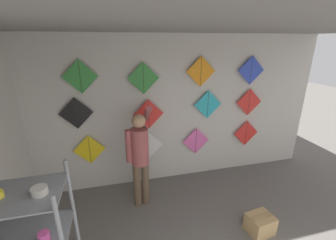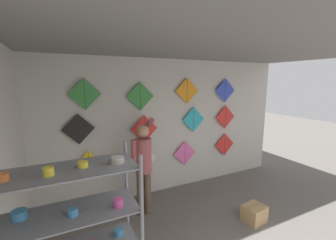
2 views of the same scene
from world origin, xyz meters
name	(u,v)px [view 2 (image 2 of 2)]	position (x,y,z in m)	size (l,w,h in m)	color
back_panel	(165,127)	(0.00, 3.62, 1.40)	(5.91, 0.06, 2.80)	beige
ceiling_slab	(226,45)	(0.00, 1.80, 2.82)	(5.91, 4.39, 0.04)	gray
shopkeeper	(143,161)	(-0.76, 2.93, 0.98)	(0.44, 0.62, 1.74)	brown
cardboard_box	(254,214)	(0.83, 1.87, 0.14)	(0.40, 0.35, 0.29)	tan
kite_0	(89,166)	(-1.58, 3.53, 0.83)	(0.55, 0.01, 0.55)	yellow
kite_1	(144,159)	(-0.52, 3.53, 0.79)	(0.55, 0.01, 0.55)	white
kite_2	(185,153)	(0.44, 3.53, 0.77)	(0.55, 0.01, 0.55)	pink
kite_3	(225,144)	(1.56, 3.53, 0.83)	(0.55, 0.01, 0.55)	red
kite_4	(78,129)	(-1.72, 3.53, 1.53)	(0.55, 0.01, 0.55)	black
kite_5	(144,129)	(-0.50, 3.53, 1.42)	(0.55, 0.01, 0.55)	red
kite_6	(194,120)	(0.65, 3.53, 1.52)	(0.55, 0.01, 0.55)	#28B2C6
kite_7	(225,117)	(1.54, 3.53, 1.51)	(0.55, 0.01, 0.55)	red
kite_8	(85,94)	(-1.58, 3.53, 2.13)	(0.55, 0.01, 0.55)	#338C38
kite_9	(140,96)	(-0.57, 3.53, 2.07)	(0.55, 0.01, 0.55)	#338C38
kite_10	(187,91)	(0.48, 3.53, 2.15)	(0.55, 0.01, 0.55)	orange
kite_11	(225,91)	(1.51, 3.53, 2.14)	(0.55, 0.01, 0.55)	blue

